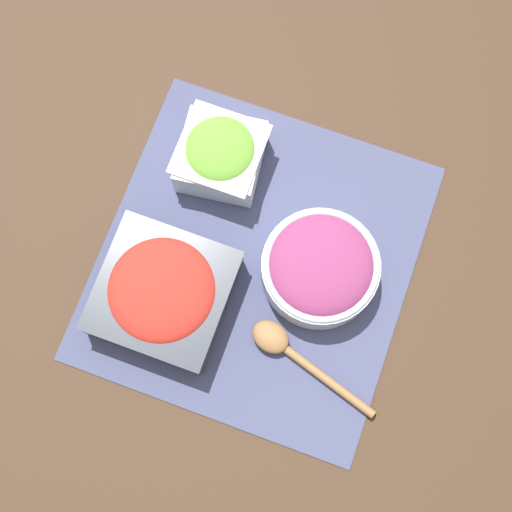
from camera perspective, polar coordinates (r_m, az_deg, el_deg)
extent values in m
plane|color=#422D1E|center=(1.03, 0.00, -0.44)|extent=(3.00, 3.00, 0.00)
cube|color=#474C70|center=(1.03, 0.00, -0.42)|extent=(0.46, 0.44, 0.00)
cube|color=#333842|center=(1.00, -7.36, -3.02)|extent=(0.18, 0.18, 0.05)
cube|color=#333842|center=(0.97, -7.57, -2.71)|extent=(0.18, 0.18, 0.00)
ellipsoid|color=red|center=(0.98, -7.55, -2.74)|extent=(0.15, 0.15, 0.05)
cylinder|color=silver|center=(1.00, 5.11, -1.06)|extent=(0.16, 0.16, 0.05)
torus|color=silver|center=(0.98, 5.24, -0.73)|extent=(0.16, 0.16, 0.01)
ellipsoid|color=#93386B|center=(0.98, 5.24, -0.73)|extent=(0.14, 0.14, 0.04)
cube|color=white|center=(1.05, -2.81, 7.91)|extent=(0.13, 0.13, 0.06)
cube|color=white|center=(1.02, -2.90, 8.56)|extent=(0.12, 0.12, 0.00)
ellipsoid|color=#6BAD38|center=(1.02, -2.89, 8.52)|extent=(0.10, 0.10, 0.03)
cylinder|color=#9E7042|center=(1.00, 5.54, -9.72)|extent=(0.06, 0.16, 0.01)
ellipsoid|color=#9E7042|center=(1.00, 1.17, -6.48)|extent=(0.06, 0.07, 0.02)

